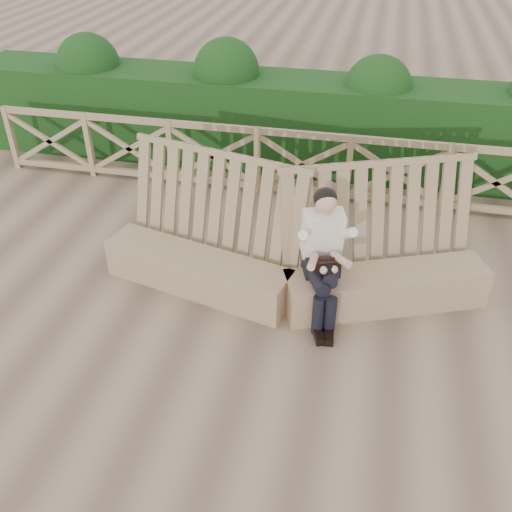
# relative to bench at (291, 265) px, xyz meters

# --- Properties ---
(ground) EXTENTS (60.00, 60.00, 0.00)m
(ground) POSITION_rel_bench_xyz_m (-0.25, -1.01, -0.41)
(ground) COLOR brown
(ground) RESTS_ON ground
(bench) EXTENTS (4.69, 1.61, 1.62)m
(bench) POSITION_rel_bench_xyz_m (0.00, 0.00, 0.00)
(bench) COLOR #8B6E4F
(bench) RESTS_ON ground
(woman) EXTENTS (0.58, 1.00, 1.56)m
(woman) POSITION_rel_bench_xyz_m (0.40, -0.27, 0.42)
(woman) COLOR black
(woman) RESTS_ON ground
(guardrail) EXTENTS (10.10, 0.09, 1.10)m
(guardrail) POSITION_rel_bench_xyz_m (-0.25, 2.49, 0.14)
(guardrail) COLOR #8E7B52
(guardrail) RESTS_ON ground
(hedge) EXTENTS (12.00, 1.20, 1.50)m
(hedge) POSITION_rel_bench_xyz_m (-0.25, 3.69, 0.34)
(hedge) COLOR black
(hedge) RESTS_ON ground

